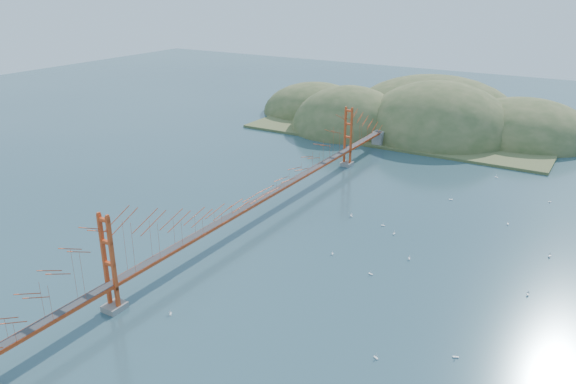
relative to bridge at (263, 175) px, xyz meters
The scene contains 18 objects.
ground 7.01m from the bridge, 90.00° to the right, with size 320.00×320.00×0.00m, color #2B4A56.
bridge is the anchor object (origin of this frame).
far_headlands 68.73m from the bridge, 88.14° to the left, with size 84.00×58.00×25.00m.
sailboat_12 32.57m from the bridge, 44.25° to the left, with size 0.65×0.58×0.74m.
sailboat_15 37.68m from the bridge, 26.98° to the left, with size 0.46×0.54×0.61m.
sailboat_1 25.13m from the bridge, ahead, with size 0.57×0.57×0.64m.
sailboat_5 39.80m from the bridge, ahead, with size 0.51×0.56×0.64m.
sailboat_8 48.02m from the bridge, 38.62° to the left, with size 0.56×0.56×0.58m.
sailboat_14 21.27m from the bridge, 13.38° to the left, with size 0.44×0.51×0.59m.
sailboat_4 41.43m from the bridge, 12.46° to the left, with size 0.56×0.61×0.69m.
sailboat_10 29.16m from the bridge, 77.78° to the right, with size 0.60×0.60×0.65m.
sailboat_3 19.56m from the bridge, 21.00° to the left, with size 0.59×0.53×0.67m.
sailboat_7 46.79m from the bridge, 54.56° to the left, with size 0.57×0.47×0.66m.
sailboat_0 17.25m from the bridge, 20.66° to the right, with size 0.49×0.51×0.58m.
sailboat_16 15.30m from the bridge, 32.62° to the left, with size 0.69×0.69×0.73m.
sailboat_6 37.23m from the bridge, 39.03° to the right, with size 0.61×0.61×0.66m.
sailboat_13 40.43m from the bridge, 28.31° to the right, with size 0.61×0.61×0.69m.
sailboat_2 23.85m from the bridge, 20.48° to the right, with size 0.60×0.56×0.68m.
Camera 1 is at (44.52, -66.10, 34.88)m, focal length 35.00 mm.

